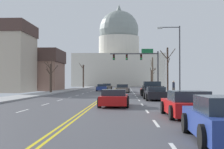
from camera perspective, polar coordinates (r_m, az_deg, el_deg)
name	(u,v)px	position (r m, az deg, el deg)	size (l,w,h in m)	color
ground	(105,96)	(37.10, -1.19, -3.78)	(20.00, 180.00, 0.20)	#47474C
signal_gantry	(141,61)	(52.95, 5.06, 2.46)	(7.91, 0.41, 6.86)	#28282D
street_lamp_right	(176,54)	(35.93, 11.28, 3.59)	(2.49, 0.24, 7.58)	#333338
capitol_building	(119,59)	(117.02, 1.23, 2.82)	(30.77, 23.36, 29.73)	beige
sedan_near_00	(123,89)	(48.51, 1.87, -2.52)	(2.14, 4.28, 1.25)	#6B6056
sedan_near_01	(148,90)	(41.77, 6.44, -2.75)	(2.03, 4.32, 1.17)	#B71414
pickup_truck_near_02	(152,90)	(35.73, 7.12, -2.72)	(2.32, 5.28, 1.67)	black
sedan_near_03	(155,94)	(29.17, 7.65, -3.38)	(2.00, 4.27, 1.19)	black
sedan_near_04	(114,98)	(21.72, 0.39, -4.20)	(2.03, 4.35, 1.13)	#B71414
sedan_near_05	(187,104)	(15.64, 13.00, -5.16)	(2.08, 4.60, 1.23)	#B71414
sedan_oncoming_00	(102,88)	(58.12, -1.78, -2.32)	(2.10, 4.68, 1.20)	navy
sedan_oncoming_01	(107,87)	(69.09, -0.89, -2.15)	(2.12, 4.60, 1.23)	#6B6056
flank_building_00	(1,57)	(53.69, -18.87, 2.87)	(9.32, 9.05, 10.78)	#B2A38E
flank_building_01	(40,71)	(79.48, -12.48, 0.60)	(11.06, 6.40, 8.31)	#8C6656
flank_building_02	(28,70)	(62.09, -14.52, 0.77)	(12.44, 9.51, 7.49)	#8C6656
bare_tree_00	(152,78)	(79.39, 6.97, -0.57)	(1.56, 1.74, 4.94)	#423328
bare_tree_01	(51,76)	(47.09, -10.73, -0.31)	(2.29, 2.22, 5.01)	#423328
bare_tree_02	(168,68)	(44.64, 9.74, 1.07)	(2.16, 2.09, 6.15)	#423328
bare_tree_03	(83,76)	(83.77, -5.08, -0.19)	(1.68, 1.57, 6.43)	#423328
bare_tree_04	(153,72)	(66.28, 7.14, 0.38)	(0.47, 2.11, 6.48)	brown
pedestrian_00	(174,86)	(45.95, 10.77, -1.98)	(0.35, 0.34, 1.66)	black
pedestrian_01	(174,86)	(42.45, 10.78, -2.07)	(0.35, 0.34, 1.63)	#4C4238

